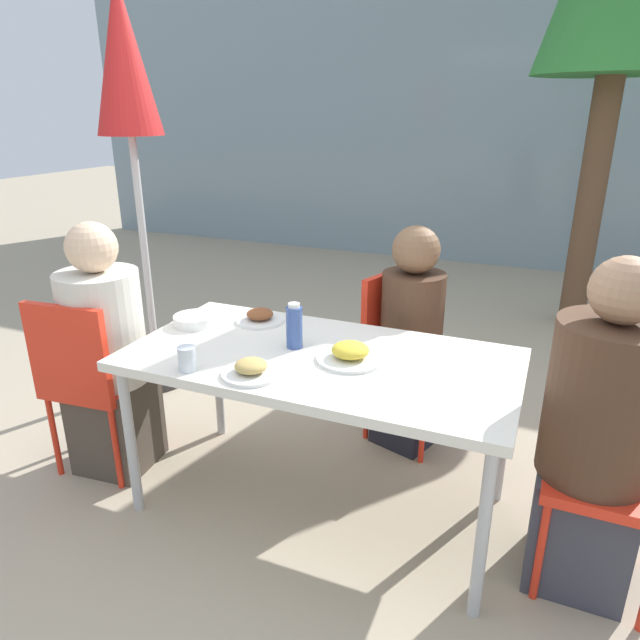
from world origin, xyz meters
The scene contains 16 objects.
ground_plane centered at (0.00, 0.00, 0.00)m, with size 24.00×24.00×0.00m, color tan.
building_facade centered at (0.00, 4.62, 1.50)m, with size 10.00×0.20×3.00m.
dining_table centered at (0.00, 0.00, 0.67)m, with size 1.56×0.80×0.72m.
chair_left centered at (-1.07, -0.17, 0.51)m, with size 0.43×0.43×0.88m.
person_left centered at (-1.03, -0.09, 0.56)m, with size 0.36×0.36×1.20m.
chair_right centered at (1.08, 0.06, 0.51)m, with size 0.41×0.41×0.88m.
person_right centered at (1.03, -0.02, 0.58)m, with size 0.37×0.37×1.23m.
chair_far centered at (0.16, 0.72, 0.51)m, with size 0.51×0.51×0.88m.
person_far centered at (0.22, 0.65, 0.55)m, with size 0.35×0.35×1.14m.
closed_umbrella centered at (-1.43, 0.72, 1.77)m, with size 0.36×0.36×2.31m.
plate_0 centered at (-0.40, 0.24, 0.74)m, with size 0.22×0.22×0.06m.
plate_1 centered at (-0.16, -0.27, 0.74)m, with size 0.22×0.22×0.06m.
plate_2 centered at (0.13, 0.00, 0.75)m, with size 0.27×0.27×0.07m.
bottle centered at (-0.13, 0.03, 0.81)m, with size 0.07×0.07×0.19m.
drinking_cup centered at (-0.41, -0.32, 0.77)m, with size 0.07×0.07×0.09m.
salad_bowl centered at (-0.66, 0.09, 0.74)m, with size 0.19×0.19×0.05m.
Camera 1 is at (0.81, -1.93, 1.65)m, focal length 32.00 mm.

